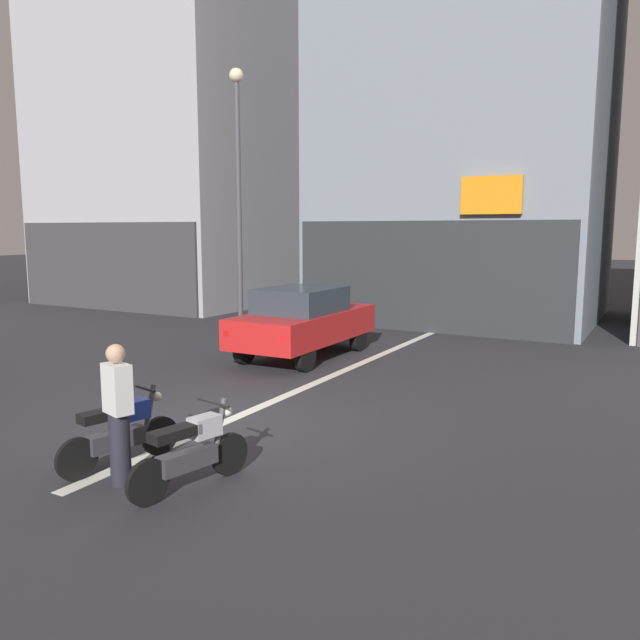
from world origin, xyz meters
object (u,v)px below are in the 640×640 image
Objects in this scene: motorcycle_blue_row_leftmost at (121,431)px; motorcycle_silver_row_left_mid at (192,451)px; car_red_crossing_near at (303,320)px; street_lamp at (238,179)px; person_by_motorcycles at (118,413)px.

motorcycle_blue_row_leftmost is 1.23m from motorcycle_silver_row_left_mid.
motorcycle_blue_row_leftmost is (1.46, -6.95, -0.43)m from car_red_crossing_near.
street_lamp is at bearing 122.91° from motorcycle_silver_row_left_mid.
motorcycle_blue_row_leftmost is 0.69m from person_by_motorcycles.
motorcycle_silver_row_left_mid is at bearing 19.85° from person_by_motorcycles.
person_by_motorcycles is (1.86, -7.35, -0.03)m from car_red_crossing_near.
car_red_crossing_near is at bearing 110.89° from motorcycle_silver_row_left_mid.
car_red_crossing_near is 7.12m from motorcycle_blue_row_leftmost.
car_red_crossing_near reaches higher than motorcycle_blue_row_leftmost.
street_lamp reaches higher than motorcycle_blue_row_leftmost.
street_lamp is 10.32m from motorcycle_silver_row_left_mid.
motorcycle_blue_row_leftmost is at bearing -63.39° from street_lamp.
car_red_crossing_near is 2.46× the size of person_by_motorcycles.
motorcycle_blue_row_leftmost is (3.99, -7.96, -3.77)m from street_lamp.
motorcycle_silver_row_left_mid is 0.99× the size of person_by_motorcycles.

